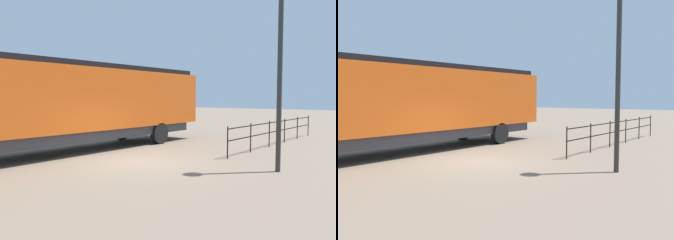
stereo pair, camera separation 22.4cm
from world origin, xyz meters
TOP-DOWN VIEW (x-y plane):
  - ground_plane at (0.00, 0.00)m, footprint 120.00×120.00m
  - locomotive at (-3.99, -0.70)m, footprint 3.11×17.56m
  - lamp_post at (4.79, 1.52)m, footprint 0.60×0.60m
  - platform_fence at (2.37, 7.83)m, footprint 0.05×10.57m

SIDE VIEW (x-z plane):
  - ground_plane at x=0.00m, z-range 0.00..0.00m
  - platform_fence at x=2.37m, z-range 0.19..1.48m
  - locomotive at x=-3.99m, z-range 0.26..4.19m
  - lamp_post at x=4.79m, z-range 1.63..8.20m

